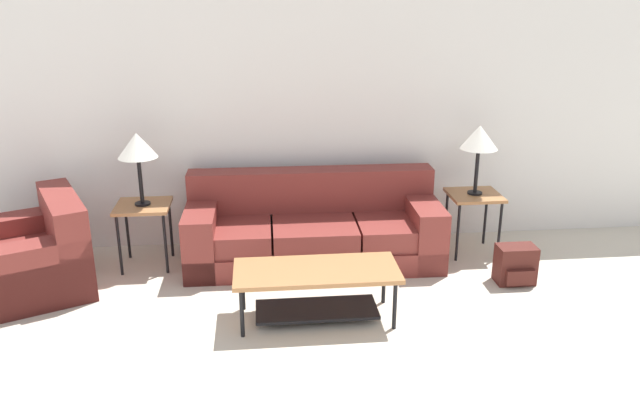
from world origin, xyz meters
TOP-DOWN VIEW (x-y plane):
  - wall_back at (0.00, 4.81)m, footprint 9.05×0.06m
  - couch at (-0.18, 4.27)m, footprint 2.36×0.91m
  - armchair at (-2.62, 3.91)m, footprint 1.28×1.34m
  - coffee_table at (-0.25, 3.15)m, footprint 1.27×0.54m
  - side_table_left at (-1.73, 4.30)m, footprint 0.49×0.46m
  - side_table_right at (1.38, 4.30)m, footprint 0.49×0.46m
  - table_lamp_left at (-1.73, 4.30)m, footprint 0.35×0.35m
  - table_lamp_right at (1.38, 4.30)m, footprint 0.35×0.35m
  - backpack at (1.54, 3.60)m, footprint 0.33×0.28m

SIDE VIEW (x-z plane):
  - backpack at x=1.54m, z-range 0.00..0.34m
  - armchair at x=-2.62m, z-range -0.12..0.68m
  - couch at x=-0.18m, z-range -0.11..0.71m
  - coffee_table at x=-0.25m, z-range 0.10..0.53m
  - side_table_left at x=-1.73m, z-range 0.23..0.83m
  - side_table_right at x=1.38m, z-range 0.23..0.83m
  - table_lamp_left at x=-1.73m, z-range 0.81..1.47m
  - table_lamp_right at x=1.38m, z-range 0.81..1.47m
  - wall_back at x=0.00m, z-range 0.00..2.60m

